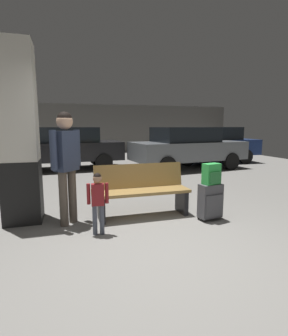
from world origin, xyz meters
TOP-DOWN VIEW (x-y plane):
  - ground_plane at (0.00, 4.00)m, footprint 18.00×18.00m
  - garage_back_wall at (0.00, 12.86)m, footprint 18.00×0.12m
  - structural_pillar at (-1.80, 1.67)m, footprint 0.57×0.57m
  - bench at (0.13, 1.40)m, footprint 1.61×0.54m
  - suitcase at (1.15, 0.86)m, footprint 0.41×0.28m
  - backpack_bright at (1.16, 0.86)m, footprint 0.31×0.24m
  - child at (-0.70, 0.76)m, footprint 0.30×0.19m
  - adult at (-1.10, 1.32)m, footprint 0.45×0.46m
  - parked_car_near at (3.11, 5.88)m, footprint 4.28×2.21m
  - parked_car_far at (-1.17, 7.01)m, footprint 4.19×1.97m
  - parked_car_side at (4.79, 7.27)m, footprint 4.15×1.90m

SIDE VIEW (x-z plane):
  - ground_plane at x=0.00m, z-range -0.10..0.00m
  - suitcase at x=1.15m, z-range 0.02..0.62m
  - bench at x=0.13m, z-range 0.00..0.88m
  - child at x=-0.70m, z-range 0.10..1.00m
  - backpack_bright at x=1.16m, z-range 0.60..0.94m
  - parked_car_near at x=3.11m, z-range 0.05..1.56m
  - parked_car_far at x=-1.17m, z-range 0.05..1.56m
  - parked_car_side at x=4.79m, z-range 0.05..1.56m
  - adult at x=-1.10m, z-range 0.21..1.96m
  - structural_pillar at x=-1.80m, z-range -0.01..2.81m
  - garage_back_wall at x=0.00m, z-range 0.00..2.80m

